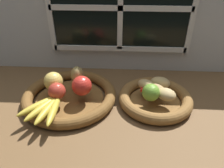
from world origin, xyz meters
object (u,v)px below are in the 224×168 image
object	(u,v)px
banana_bunch_front	(46,107)
lime_near	(151,92)
chili_pepper	(153,91)
potato_small	(166,94)
potato_large	(156,89)
apple_red_right	(82,86)
potato_oblong	(146,85)
fruit_bowl_right	(155,99)
fruit_bowl_left	(70,96)
apple_golden_left	(53,81)
potato_back	(160,83)
pear_brown	(78,76)
apple_red_front	(57,91)

from	to	relation	value
banana_bunch_front	lime_near	size ratio (longest dim) A/B	2.71
chili_pepper	potato_small	bearing A→B (deg)	-35.00
potato_large	lime_near	bearing A→B (deg)	-123.69
apple_red_right	potato_oblong	xyz separation A→B (cm)	(25.27, 4.52, -1.68)
fruit_bowl_right	banana_bunch_front	size ratio (longest dim) A/B	1.63
potato_small	lime_near	distance (cm)	6.00
fruit_bowl_left	potato_large	bearing A→B (deg)	0.00
lime_near	chili_pepper	xyz separation A→B (cm)	(1.66, 4.52, -2.25)
apple_golden_left	potato_back	xyz separation A→B (cm)	(42.84, 3.46, -1.33)
pear_brown	potato_back	distance (cm)	33.92
pear_brown	banana_bunch_front	distance (cm)	19.32
banana_bunch_front	fruit_bowl_left	bearing A→B (deg)	67.64
fruit_bowl_left	fruit_bowl_right	world-z (taller)	same
apple_golden_left	lime_near	world-z (taller)	apple_golden_left
apple_red_front	potato_large	world-z (taller)	apple_red_front
apple_red_front	potato_oblong	bearing A→B (deg)	13.02
potato_oblong	lime_near	distance (cm)	6.93
potato_small	chili_pepper	bearing A→B (deg)	137.55
potato_back	pear_brown	bearing A→B (deg)	179.07
potato_oblong	chili_pepper	world-z (taller)	potato_oblong
apple_golden_left	banana_bunch_front	xyz separation A→B (cm)	(1.03, -13.37, -2.48)
apple_golden_left	chili_pepper	xyz separation A→B (cm)	(39.86, -0.40, -2.75)
apple_red_right	potato_oblong	world-z (taller)	apple_red_right
fruit_bowl_right	potato_oblong	bearing A→B (deg)	142.13
apple_red_right	pear_brown	xyz separation A→B (cm)	(-2.94, 6.69, 0.37)
pear_brown	potato_small	bearing A→B (deg)	-13.22
potato_large	chili_pepper	size ratio (longest dim) A/B	0.69
potato_small	chili_pepper	distance (cm)	5.80
fruit_bowl_left	apple_golden_left	world-z (taller)	apple_golden_left
pear_brown	lime_near	xyz separation A→B (cm)	(29.23, -8.93, -0.93)
chili_pepper	apple_golden_left	bearing A→B (deg)	-173.11
potato_oblong	apple_red_front	bearing A→B (deg)	-166.98
potato_back	chili_pepper	world-z (taller)	potato_back
potato_small	potato_oblong	size ratio (longest dim) A/B	0.99
potato_back	potato_oblong	world-z (taller)	potato_back
pear_brown	apple_red_right	bearing A→B (deg)	-66.29
apple_red_front	lime_near	size ratio (longest dim) A/B	0.99
pear_brown	lime_near	bearing A→B (deg)	-16.98
fruit_bowl_right	lime_near	size ratio (longest dim) A/B	4.44
apple_red_right	potato_oblong	distance (cm)	25.73
potato_small	potato_oblong	distance (cm)	9.18
potato_back	potato_oblong	bearing A→B (deg)	-164.05
apple_golden_left	lime_near	distance (cm)	38.51
chili_pepper	fruit_bowl_left	bearing A→B (deg)	-171.53
potato_oblong	banana_bunch_front	bearing A→B (deg)	-157.17
potato_large	chili_pepper	bearing A→B (deg)	147.94
apple_red_front	lime_near	world-z (taller)	same
fruit_bowl_right	potato_oblong	size ratio (longest dim) A/B	3.87
fruit_bowl_left	potato_large	world-z (taller)	potato_large
apple_red_front	apple_golden_left	xyz separation A→B (cm)	(-3.03, 6.06, 0.52)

